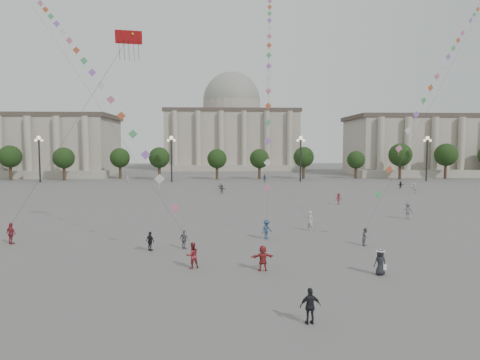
{
  "coord_description": "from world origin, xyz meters",
  "views": [
    {
      "loc": [
        -2.86,
        -29.17,
        8.26
      ],
      "look_at": [
        -1.33,
        12.0,
        5.0
      ],
      "focal_mm": 32.0,
      "sensor_mm": 36.0,
      "label": 1
    }
  ],
  "objects": [
    {
      "name": "lamp_post_far_east",
      "position": [
        45.0,
        70.0,
        7.35
      ],
      "size": [
        2.0,
        0.9,
        10.65
      ],
      "color": "#262628",
      "rests_on": "ground"
    },
    {
      "name": "tree_row",
      "position": [
        0.0,
        78.0,
        5.39
      ],
      "size": [
        137.12,
        5.12,
        8.0
      ],
      "color": "#352A1A",
      "rests_on": "ground"
    },
    {
      "name": "person_crowd_13",
      "position": [
        5.57,
        12.03,
        0.97
      ],
      "size": [
        0.82,
        0.83,
        1.93
      ],
      "primitive_type": "imported",
      "rotation": [
        0.0,
        0.0,
        2.33
      ],
      "color": "#BBBCB7",
      "rests_on": "ground"
    },
    {
      "name": "kite_train_mid",
      "position": [
        4.03,
        36.51,
        26.85
      ],
      "size": [
        6.54,
        52.63,
        71.36
      ],
      "color": "#3F3F3F",
      "rests_on": "ground"
    },
    {
      "name": "person_crowd_4",
      "position": [
        -3.61,
        50.69,
        0.81
      ],
      "size": [
        1.16,
        1.53,
        1.61
      ],
      "primitive_type": "imported",
      "rotation": [
        0.0,
        0.0,
        4.19
      ],
      "color": "#AFAFAB",
      "rests_on": "ground"
    },
    {
      "name": "dragon_kite",
      "position": [
        -10.91,
        7.62,
        16.5
      ],
      "size": [
        6.17,
        0.92,
        18.69
      ],
      "color": "#AB1214",
      "rests_on": "ground"
    },
    {
      "name": "kite_flyer_1",
      "position": [
        0.92,
        8.32,
        0.87
      ],
      "size": [
        1.28,
        1.21,
        1.74
      ],
      "primitive_type": "imported",
      "rotation": [
        0.0,
        0.0,
        0.67
      ],
      "color": "navy",
      "rests_on": "ground"
    },
    {
      "name": "person_crowd_12",
      "position": [
        -3.26,
        45.15,
        0.8
      ],
      "size": [
        1.45,
        1.32,
        1.61
      ],
      "primitive_type": "imported",
      "rotation": [
        0.0,
        0.0,
        2.44
      ],
      "color": "#58575C",
      "rests_on": "ground"
    },
    {
      "name": "kite_flyer_2",
      "position": [
        8.89,
        5.45,
        0.75
      ],
      "size": [
        0.87,
        0.92,
        1.5
      ],
      "primitive_type": "imported",
      "rotation": [
        0.0,
        0.0,
        1.0
      ],
      "color": "slate",
      "rests_on": "ground"
    },
    {
      "name": "lamp_post_mid_west",
      "position": [
        -15.0,
        70.0,
        7.35
      ],
      "size": [
        2.0,
        0.9,
        10.65
      ],
      "color": "#262628",
      "rests_on": "ground"
    },
    {
      "name": "kite_flyer_0",
      "position": [
        -5.02,
        -0.61,
        0.88
      ],
      "size": [
        1.05,
        0.95,
        1.77
      ],
      "primitive_type": "imported",
      "rotation": [
        0.0,
        0.0,
        3.54
      ],
      "color": "maroon",
      "rests_on": "ground"
    },
    {
      "name": "person_crowd_9",
      "position": [
        31.38,
        52.15,
        0.74
      ],
      "size": [
        1.44,
        0.86,
        1.48
      ],
      "primitive_type": "imported",
      "rotation": [
        0.0,
        0.0,
        0.34
      ],
      "color": "black",
      "rests_on": "ground"
    },
    {
      "name": "tourist_0",
      "position": [
        -20.86,
        7.1,
        0.92
      ],
      "size": [
        1.16,
        0.9,
        1.83
      ],
      "primitive_type": "imported",
      "rotation": [
        0.0,
        0.0,
        2.65
      ],
      "color": "maroon",
      "rests_on": "ground"
    },
    {
      "name": "tourist_3",
      "position": [
        -6.1,
        4.91,
        0.77
      ],
      "size": [
        0.95,
        0.84,
        1.54
      ],
      "primitive_type": "imported",
      "rotation": [
        0.0,
        0.0,
        2.5
      ],
      "color": "slate",
      "rests_on": "ground"
    },
    {
      "name": "person_crowd_10",
      "position": [
        -24.67,
        68.0,
        0.79
      ],
      "size": [
        0.67,
        0.68,
        1.58
      ],
      "primitive_type": "imported",
      "rotation": [
        0.0,
        0.0,
        2.3
      ],
      "color": "#BAB9B5",
      "rests_on": "ground"
    },
    {
      "name": "person_crowd_6",
      "position": [
        18.02,
        18.18,
        0.97
      ],
      "size": [
        1.31,
        0.83,
        1.94
      ],
      "primitive_type": "imported",
      "rotation": [
        0.0,
        0.0,
        0.09
      ],
      "color": "slate",
      "rests_on": "ground"
    },
    {
      "name": "tourist_4",
      "position": [
        1.12,
        -10.0,
        0.86
      ],
      "size": [
        1.04,
        0.51,
        1.71
      ],
      "primitive_type": "imported",
      "rotation": [
        0.0,
        0.0,
        3.23
      ],
      "color": "black",
      "rests_on": "ground"
    },
    {
      "name": "lamp_post_far_west",
      "position": [
        -45.0,
        70.0,
        7.35
      ],
      "size": [
        2.0,
        0.9,
        10.65
      ],
      "color": "#262628",
      "rests_on": "ground"
    },
    {
      "name": "tourist_1",
      "position": [
        -8.72,
        4.39,
        0.76
      ],
      "size": [
        0.93,
        0.85,
        1.53
      ],
      "primitive_type": "imported",
      "rotation": [
        0.0,
        0.0,
        2.46
      ],
      "color": "black",
      "rests_on": "ground"
    },
    {
      "name": "kite_train_west",
      "position": [
        -23.85,
        24.97,
        23.33
      ],
      "size": [
        35.82,
        47.9,
        72.98
      ],
      "color": "#3F3F3F",
      "rests_on": "ground"
    },
    {
      "name": "hat_person",
      "position": [
        7.15,
        -2.61,
        0.88
      ],
      "size": [
        0.91,
        0.68,
        1.69
      ],
      "color": "black",
      "rests_on": "ground"
    },
    {
      "name": "person_crowd_7",
      "position": [
        30.74,
        44.63,
        0.95
      ],
      "size": [
        1.79,
        0.63,
        1.9
      ],
      "primitive_type": "imported",
      "rotation": [
        0.0,
        0.0,
        3.1
      ],
      "color": "white",
      "rests_on": "ground"
    },
    {
      "name": "lamp_post_mid_east",
      "position": [
        15.0,
        70.0,
        7.35
      ],
      "size": [
        2.0,
        0.9,
        10.65
      ],
      "color": "#262628",
      "rests_on": "ground"
    },
    {
      "name": "hall_central",
      "position": [
        0.0,
        129.22,
        14.23
      ],
      "size": [
        48.3,
        34.3,
        35.5
      ],
      "color": "#AA9F8F",
      "rests_on": "ground"
    },
    {
      "name": "tourist_2",
      "position": [
        -0.31,
        -1.39,
        0.85
      ],
      "size": [
        1.64,
        0.72,
        1.71
      ],
      "primitive_type": "imported",
      "rotation": [
        0.0,
        0.0,
        3.28
      ],
      "color": "#9E2B2B",
      "rests_on": "ground"
    },
    {
      "name": "kite_train_east",
      "position": [
        28.27,
        28.28,
        21.31
      ],
      "size": [
        36.28,
        42.11,
        67.61
      ],
      "color": "#3F3F3F",
      "rests_on": "ground"
    },
    {
      "name": "person_crowd_0",
      "position": [
        6.38,
        67.94,
        0.92
      ],
      "size": [
        1.16,
        0.69,
        1.85
      ],
      "primitive_type": "imported",
      "rotation": [
        0.0,
        0.0,
        0.23
      ],
      "color": "navy",
      "rests_on": "ground"
    },
    {
      "name": "ground",
      "position": [
        0.0,
        0.0,
        0.0
      ],
      "size": [
        360.0,
        360.0,
        0.0
      ],
      "primitive_type": "plane",
      "color": "#595653",
      "rests_on": "ground"
    },
    {
      "name": "person_crowd_8",
      "position": [
        13.42,
        30.59,
        0.81
      ],
      "size": [
        1.13,
        0.77,
        1.61
      ],
      "primitive_type": "imported",
      "rotation": [
        0.0,
        0.0,
        0.17
      ],
      "color": "maroon",
      "rests_on": "ground"
    }
  ]
}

